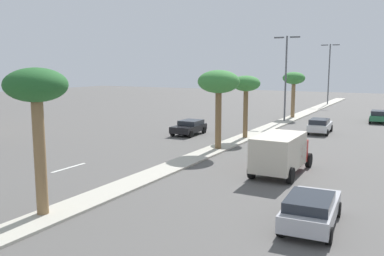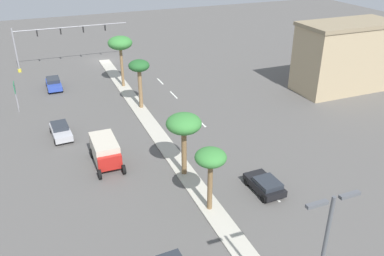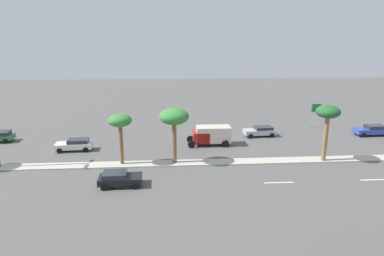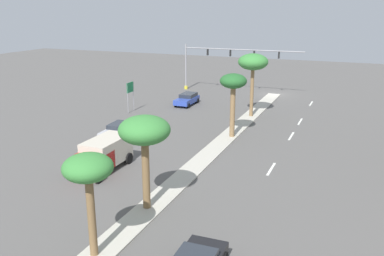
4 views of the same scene
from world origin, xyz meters
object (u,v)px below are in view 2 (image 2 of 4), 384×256
traffic_signal_gantry (48,40)px  sedan_silver_rear (61,131)px  palm_tree_rear (184,125)px  box_truck (106,151)px  palm_tree_right (120,44)px  palm_tree_far (139,68)px  sedan_black_inboard (265,184)px  directional_road_sign (15,90)px  commercial_building (345,57)px  palm_tree_near (211,160)px  sedan_blue_mid (54,84)px

traffic_signal_gantry → sedan_silver_rear: size_ratio=4.07×
palm_tree_rear → box_truck: (6.23, -4.61, -3.71)m
palm_tree_right → palm_tree_rear: size_ratio=1.21×
palm_tree_far → sedan_black_inboard: bearing=102.8°
sedan_black_inboard → palm_tree_rear: bearing=-43.7°
palm_tree_far → palm_tree_rear: (0.53, 16.25, -0.18)m
palm_tree_rear → box_truck: size_ratio=1.10×
palm_tree_right → palm_tree_rear: bearing=89.4°
palm_tree_right → directional_road_sign: bearing=12.6°
commercial_building → palm_tree_right: commercial_building is taller
sedan_black_inboard → palm_tree_far: bearing=-77.2°
palm_tree_right → sedan_black_inboard: palm_tree_right is taller
directional_road_sign → palm_tree_right: palm_tree_right is taller
commercial_building → palm_tree_far: commercial_building is taller
palm_tree_rear → palm_tree_near: 5.60m
palm_tree_rear → palm_tree_right: bearing=-90.6°
sedan_blue_mid → palm_tree_rear: bearing=108.1°
directional_road_sign → palm_tree_near: size_ratio=0.67×
palm_tree_far → sedan_blue_mid: palm_tree_far is taller
box_truck → palm_tree_near: bearing=121.4°
sedan_black_inboard → sedan_silver_rear: 22.81m
palm_tree_far → palm_tree_rear: palm_tree_far is taller
palm_tree_far → box_truck: 14.02m
traffic_signal_gantry → box_truck: (-2.17, 32.69, -3.30)m
palm_tree_far → box_truck: palm_tree_far is taller
sedan_black_inboard → sedan_blue_mid: size_ratio=0.88×
directional_road_sign → box_truck: (-7.58, 16.87, -1.28)m
sedan_black_inboard → palm_tree_near: bearing=4.5°
palm_tree_far → box_truck: (6.75, 11.65, -3.90)m
directional_road_sign → palm_tree_rear: (-13.81, 21.48, 2.43)m
directional_road_sign → palm_tree_far: bearing=160.0°
palm_tree_far → box_truck: bearing=59.9°
palm_tree_far → sedan_blue_mid: bearing=-49.8°
palm_tree_right → palm_tree_far: size_ratio=1.17×
sedan_silver_rear → box_truck: 8.14m
directional_road_sign → palm_tree_rear: palm_tree_rear is taller
palm_tree_far → palm_tree_near: palm_tree_far is taller
directional_road_sign → sedan_silver_rear: 10.55m
palm_tree_far → sedan_silver_rear: (10.19, 4.29, -4.47)m
palm_tree_right → palm_tree_far: palm_tree_right is taller
traffic_signal_gantry → sedan_silver_rear: bearing=87.1°
traffic_signal_gantry → sedan_blue_mid: traffic_signal_gantry is taller
directional_road_sign → commercial_building: 43.14m
traffic_signal_gantry → commercial_building: bearing=145.6°
traffic_signal_gantry → sedan_black_inboard: bearing=108.0°
commercial_building → sedan_blue_mid: (37.28, -15.34, -3.92)m
palm_tree_near → sedan_blue_mid: palm_tree_near is taller
traffic_signal_gantry → palm_tree_right: size_ratio=2.49×
palm_tree_near → sedan_silver_rear: 20.41m
commercial_building → palm_tree_right: bearing=-23.9°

